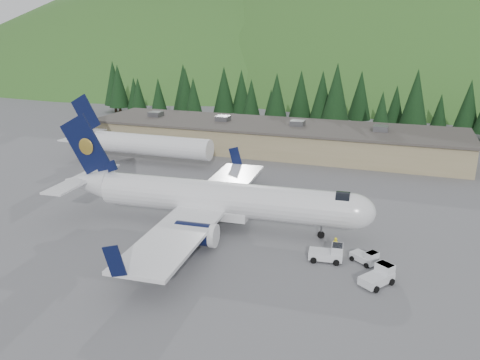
% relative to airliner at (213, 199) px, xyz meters
% --- Properties ---
extents(ground, '(600.00, 600.00, 0.00)m').
position_rel_airliner_xyz_m(ground, '(1.11, 0.07, -3.37)').
color(ground, '#5A5A5F').
extents(airliner, '(38.10, 35.74, 12.64)m').
position_rel_airliner_xyz_m(airliner, '(0.00, 0.00, 0.00)').
color(airliner, white).
rests_on(airliner, ground).
extents(second_airliner, '(27.50, 11.00, 10.05)m').
position_rel_airliner_xyz_m(second_airliner, '(-23.81, 22.07, -0.05)').
color(second_airliner, white).
rests_on(second_airliner, ground).
extents(baggage_tug_a, '(3.49, 2.32, 1.77)m').
position_rel_airliner_xyz_m(baggage_tug_a, '(14.22, -4.26, -2.58)').
color(baggage_tug_a, silver).
rests_on(baggage_tug_a, ground).
extents(baggage_tug_b, '(2.98, 2.63, 1.43)m').
position_rel_airliner_xyz_m(baggage_tug_b, '(17.80, -3.57, -2.73)').
color(baggage_tug_b, silver).
rests_on(baggage_tug_b, ground).
extents(baggage_tug_c, '(3.22, 3.63, 1.75)m').
position_rel_airliner_xyz_m(baggage_tug_c, '(19.23, -7.22, -2.59)').
color(baggage_tug_c, silver).
rests_on(baggage_tug_c, ground).
extents(terminal_building, '(71.00, 17.00, 6.10)m').
position_rel_airliner_xyz_m(terminal_building, '(-3.90, 38.07, -0.75)').
color(terminal_building, '#8E8259').
rests_on(terminal_building, ground).
extents(ramp_worker, '(0.68, 0.47, 1.80)m').
position_rel_airliner_xyz_m(ramp_worker, '(14.57, -2.43, -2.47)').
color(ramp_worker, yellow).
rests_on(ramp_worker, ground).
extents(tree_line, '(112.68, 18.01, 14.42)m').
position_rel_airliner_xyz_m(tree_line, '(-3.04, 62.73, 4.21)').
color(tree_line, black).
rests_on(tree_line, ground).
extents(hills, '(614.00, 330.00, 300.00)m').
position_rel_airliner_xyz_m(hills, '(54.45, 207.46, -86.17)').
color(hills, '#32561E').
rests_on(hills, ground).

